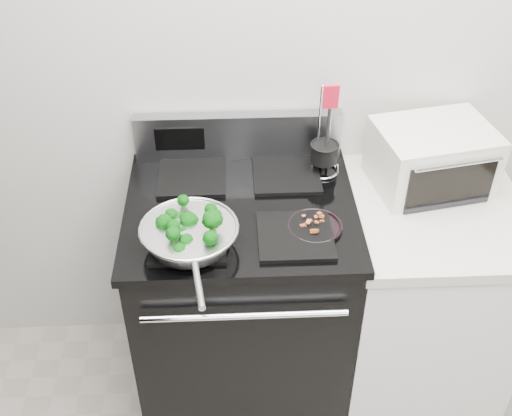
{
  "coord_description": "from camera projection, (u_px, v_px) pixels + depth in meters",
  "views": [
    {
      "loc": [
        -0.33,
        -0.3,
        2.3
      ],
      "look_at": [
        -0.25,
        1.36,
        0.98
      ],
      "focal_mm": 45.0,
      "sensor_mm": 36.0,
      "label": 1
    }
  ],
  "objects": [
    {
      "name": "counter",
      "position": [
        417.0,
        299.0,
        2.51
      ],
      "size": [
        0.62,
        0.68,
        0.92
      ],
      "color": "white",
      "rests_on": "floor"
    },
    {
      "name": "gas_range",
      "position": [
        242.0,
        300.0,
        2.47
      ],
      "size": [
        0.79,
        0.69,
        1.13
      ],
      "color": "black",
      "rests_on": "floor"
    },
    {
      "name": "utensil_holder",
      "position": [
        324.0,
        157.0,
        2.3
      ],
      "size": [
        0.12,
        0.12,
        0.36
      ],
      "rotation": [
        0.0,
        0.0,
        0.03
      ],
      "color": "silver",
      "rests_on": "gas_range"
    },
    {
      "name": "skillet",
      "position": [
        190.0,
        234.0,
        1.99
      ],
      "size": [
        0.31,
        0.49,
        0.07
      ],
      "rotation": [
        0.0,
        0.0,
        0.14
      ],
      "color": "silver",
      "rests_on": "gas_range"
    },
    {
      "name": "broccoli_pile",
      "position": [
        189.0,
        229.0,
        1.98
      ],
      "size": [
        0.24,
        0.24,
        0.08
      ],
      "primitive_type": null,
      "color": "black",
      "rests_on": "skillet"
    },
    {
      "name": "bacon_plate",
      "position": [
        315.0,
        224.0,
        2.08
      ],
      "size": [
        0.18,
        0.18,
        0.04
      ],
      "rotation": [
        0.0,
        0.0,
        0.25
      ],
      "color": "black",
      "rests_on": "gas_range"
    },
    {
      "name": "back_wall",
      "position": [
        323.0,
        52.0,
        2.21
      ],
      "size": [
        4.0,
        0.02,
        2.7
      ],
      "primitive_type": "cube",
      "color": "beige",
      "rests_on": "ground"
    },
    {
      "name": "toaster_oven",
      "position": [
        432.0,
        157.0,
        2.26
      ],
      "size": [
        0.44,
        0.37,
        0.23
      ],
      "rotation": [
        0.0,
        0.0,
        0.19
      ],
      "color": "beige",
      "rests_on": "counter"
    }
  ]
}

